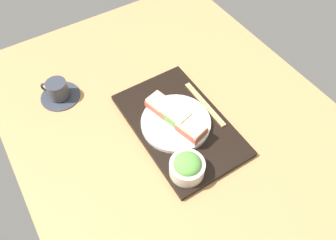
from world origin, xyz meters
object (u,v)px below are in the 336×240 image
(sandwich_plate, at_px, (176,123))
(sandwich_near, at_px, (192,129))
(chopsticks_pair, at_px, (205,104))
(salad_bowl, at_px, (187,167))
(sandwich_middle, at_px, (176,116))
(sandwich_far, at_px, (160,106))
(coffee_cup, at_px, (58,91))

(sandwich_plate, relative_size, sandwich_near, 2.36)
(sandwich_near, relative_size, chopsticks_pair, 0.44)
(salad_bowl, distance_m, chopsticks_pair, 0.26)
(sandwich_plate, height_order, salad_bowl, salad_bowl)
(sandwich_plate, bearing_deg, sandwich_middle, 14.04)
(sandwich_near, height_order, salad_bowl, salad_bowl)
(sandwich_near, distance_m, sandwich_middle, 0.07)
(sandwich_far, xyz_separation_m, salad_bowl, (-0.22, 0.05, -0.01))
(sandwich_middle, bearing_deg, sandwich_far, 15.55)
(sandwich_near, height_order, sandwich_middle, sandwich_middle)
(salad_bowl, bearing_deg, chopsticks_pair, -47.39)
(coffee_cup, bearing_deg, sandwich_near, -143.40)
(sandwich_plate, relative_size, coffee_cup, 1.64)
(salad_bowl, bearing_deg, sandwich_near, -41.21)
(sandwich_near, bearing_deg, coffee_cup, 36.60)
(sandwich_far, xyz_separation_m, coffee_cup, (0.26, 0.25, -0.03))
(sandwich_near, distance_m, coffee_cup, 0.48)
(salad_bowl, distance_m, coffee_cup, 0.52)
(sandwich_middle, distance_m, salad_bowl, 0.17)
(sandwich_plate, relative_size, salad_bowl, 2.18)
(sandwich_far, bearing_deg, coffee_cup, 44.21)
(sandwich_near, relative_size, sandwich_middle, 1.00)
(sandwich_far, bearing_deg, sandwich_plate, -164.45)
(sandwich_middle, xyz_separation_m, salad_bowl, (-0.16, 0.07, -0.01))
(sandwich_far, bearing_deg, chopsticks_pair, -108.70)
(sandwich_plate, bearing_deg, salad_bowl, 157.54)
(sandwich_middle, bearing_deg, chopsticks_pair, -82.80)
(sandwich_middle, height_order, chopsticks_pair, sandwich_middle)
(sandwich_middle, xyz_separation_m, sandwich_far, (0.06, 0.02, -0.00))
(sandwich_near, bearing_deg, sandwich_far, 15.55)
(chopsticks_pair, xyz_separation_m, coffee_cup, (0.30, 0.39, 0.01))
(sandwich_plate, bearing_deg, coffee_cup, 39.86)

